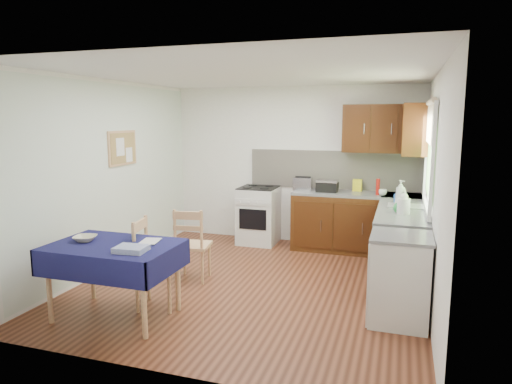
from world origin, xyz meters
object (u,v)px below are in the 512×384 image
(toaster, at_px, (303,184))
(kettle, at_px, (404,205))
(chair_far, at_px, (192,242))
(chair_near, at_px, (153,261))
(sandwich_press, at_px, (327,186))
(dish_rack, at_px, (406,205))
(dining_table, at_px, (114,254))

(toaster, distance_m, kettle, 2.04)
(chair_far, relative_size, chair_near, 0.96)
(chair_near, distance_m, sandwich_press, 3.11)
(chair_near, relative_size, dish_rack, 2.18)
(dining_table, xyz_separation_m, dish_rack, (2.77, 2.18, 0.27))
(chair_far, distance_m, sandwich_press, 2.38)
(chair_near, bearing_deg, sandwich_press, -38.24)
(dining_table, bearing_deg, chair_far, 96.66)
(chair_near, height_order, toaster, toaster)
(dining_table, distance_m, sandwich_press, 3.50)
(chair_near, relative_size, toaster, 3.39)
(dining_table, distance_m, chair_near, 0.45)
(chair_near, relative_size, sandwich_press, 3.09)
(chair_far, bearing_deg, kettle, -176.46)
(chair_near, bearing_deg, kettle, -72.26)
(dish_rack, bearing_deg, sandwich_press, 140.03)
(chair_near, xyz_separation_m, kettle, (2.50, 1.38, 0.50))
(toaster, distance_m, sandwich_press, 0.39)
(sandwich_press, height_order, dish_rack, dish_rack)
(chair_far, distance_m, kettle, 2.58)
(chair_near, bearing_deg, chair_far, -13.78)
(sandwich_press, bearing_deg, chair_far, -147.13)
(chair_far, bearing_deg, dish_rack, -167.16)
(toaster, distance_m, dish_rack, 1.79)
(dish_rack, bearing_deg, chair_far, -159.87)
(sandwich_press, relative_size, dish_rack, 0.71)
(toaster, bearing_deg, chair_far, -104.00)
(chair_far, relative_size, dish_rack, 2.09)
(dish_rack, xyz_separation_m, kettle, (-0.03, -0.45, 0.08))
(dish_rack, bearing_deg, toaster, 146.77)
(toaster, bearing_deg, dining_table, -99.03)
(sandwich_press, bearing_deg, toaster, 153.00)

